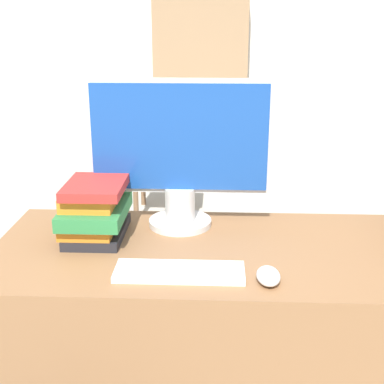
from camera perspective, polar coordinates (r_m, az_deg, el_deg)
name	(u,v)px	position (r m, az deg, el deg)	size (l,w,h in m)	color
wall_back	(217,15)	(7.88, 2.64, 18.36)	(12.00, 0.06, 2.80)	white
desk	(208,353)	(1.78, 1.68, -16.83)	(1.30, 0.62, 0.74)	#8C603D
monitor	(180,153)	(1.69, -1.32, 4.23)	(0.58, 0.21, 0.48)	silver
keyboard	(179,272)	(1.44, -1.34, -8.51)	(0.35, 0.12, 0.02)	white
mouse	(268,276)	(1.42, 8.15, -8.85)	(0.06, 0.11, 0.03)	silver
book_stack	(94,210)	(1.67, -10.39, -1.94)	(0.19, 0.28, 0.18)	#232328
far_chair	(166,141)	(3.89, -2.82, 5.50)	(0.44, 0.44, 0.97)	brown
bookshelf_far	(200,55)	(7.66, 0.90, 14.36)	(1.31, 0.32, 1.73)	#9E7A56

